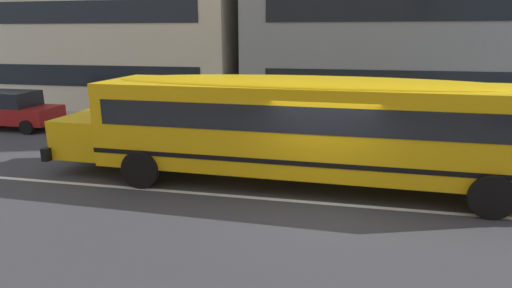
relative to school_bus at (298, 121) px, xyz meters
The scene contains 5 objects.
ground_plane 2.32m from the school_bus, 60.85° to the right, with size 400.00×400.00×0.00m, color #38383D.
sidewalk_far 7.34m from the school_bus, 84.05° to the left, with size 120.00×3.00×0.01m, color gray.
lane_centreline 2.32m from the school_bus, 60.85° to the right, with size 110.00×0.16×0.01m, color silver.
school_bus is the anchor object (origin of this frame).
parked_car_red_past_driveway 13.64m from the school_bus, 161.52° to the left, with size 3.91×1.90×1.64m.
Camera 1 is at (0.32, -9.41, 4.01)m, focal length 28.52 mm.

